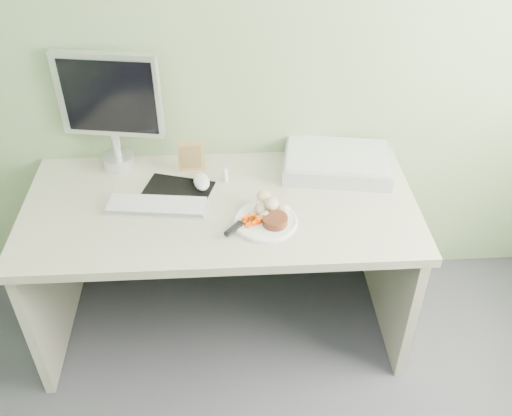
{
  "coord_description": "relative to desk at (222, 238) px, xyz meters",
  "views": [
    {
      "loc": [
        0.04,
        -0.21,
        2.15
      ],
      "look_at": [
        0.14,
        1.5,
        0.8
      ],
      "focal_mm": 40.0,
      "sensor_mm": 36.0,
      "label": 1
    }
  ],
  "objects": [
    {
      "name": "wall_back",
      "position": [
        0.0,
        0.38,
        0.8
      ],
      "size": [
        3.5,
        0.0,
        3.5
      ],
      "primitive_type": "plane",
      "rotation": [
        1.57,
        0.0,
        0.0
      ],
      "color": "gray",
      "rests_on": "floor"
    },
    {
      "name": "desk",
      "position": [
        0.0,
        0.0,
        0.0
      ],
      "size": [
        1.6,
        0.75,
        0.73
      ],
      "color": "#BEB69F",
      "rests_on": "floor"
    },
    {
      "name": "plate",
      "position": [
        0.18,
        -0.13,
        0.19
      ],
      "size": [
        0.25,
        0.25,
        0.01
      ],
      "primitive_type": "cylinder",
      "color": "white",
      "rests_on": "desk"
    },
    {
      "name": "steak",
      "position": [
        0.21,
        -0.15,
        0.21
      ],
      "size": [
        0.11,
        0.11,
        0.03
      ],
      "primitive_type": "cylinder",
      "rotation": [
        0.0,
        0.0,
        0.18
      ],
      "color": "black",
      "rests_on": "plate"
    },
    {
      "name": "potato_pile",
      "position": [
        0.2,
        -0.08,
        0.23
      ],
      "size": [
        0.13,
        0.11,
        0.06
      ],
      "primitive_type": "ellipsoid",
      "rotation": [
        0.0,
        0.0,
        0.25
      ],
      "color": "#A47E4F",
      "rests_on": "plate"
    },
    {
      "name": "carrot_heap",
      "position": [
        0.12,
        -0.14,
        0.22
      ],
      "size": [
        0.08,
        0.07,
        0.04
      ],
      "primitive_type": "cube",
      "rotation": [
        0.0,
        0.0,
        -0.32
      ],
      "color": "#FF4D05",
      "rests_on": "plate"
    },
    {
      "name": "steak_knife",
      "position": [
        0.07,
        -0.16,
        0.21
      ],
      "size": [
        0.17,
        0.19,
        0.02
      ],
      "rotation": [
        0.0,
        0.0,
        0.88
      ],
      "color": "silver",
      "rests_on": "plate"
    },
    {
      "name": "mousepad",
      "position": [
        -0.19,
        0.07,
        0.19
      ],
      "size": [
        0.34,
        0.31,
        0.0
      ],
      "primitive_type": "cube",
      "rotation": [
        0.0,
        0.0,
        -0.29
      ],
      "color": "black",
      "rests_on": "desk"
    },
    {
      "name": "keyboard",
      "position": [
        -0.25,
        -0.02,
        0.2
      ],
      "size": [
        0.4,
        0.16,
        0.02
      ],
      "primitive_type": "cube",
      "rotation": [
        0.0,
        0.0,
        -0.12
      ],
      "color": "white",
      "rests_on": "desk"
    },
    {
      "name": "computer_mouse",
      "position": [
        -0.08,
        0.13,
        0.2
      ],
      "size": [
        0.08,
        0.13,
        0.04
      ],
      "primitive_type": "ellipsoid",
      "rotation": [
        0.0,
        0.0,
        0.12
      ],
      "color": "white",
      "rests_on": "desk"
    },
    {
      "name": "photo_frame",
      "position": [
        -0.12,
        0.25,
        0.26
      ],
      "size": [
        0.12,
        0.02,
        0.15
      ],
      "primitive_type": "cube",
      "rotation": [
        0.0,
        0.0,
        0.06
      ],
      "color": "#A98B4F",
      "rests_on": "desk"
    },
    {
      "name": "eyedrop_bottle",
      "position": [
        0.02,
        0.16,
        0.22
      ],
      "size": [
        0.02,
        0.02,
        0.07
      ],
      "color": "white",
      "rests_on": "desk"
    },
    {
      "name": "scanner",
      "position": [
        0.51,
        0.22,
        0.22
      ],
      "size": [
        0.5,
        0.38,
        0.07
      ],
      "primitive_type": "cube",
      "rotation": [
        0.0,
        0.0,
        -0.16
      ],
      "color": "#ADB0B4",
      "rests_on": "desk"
    },
    {
      "name": "monitor",
      "position": [
        -0.44,
        0.31,
        0.48
      ],
      "size": [
        0.43,
        0.15,
        0.52
      ],
      "rotation": [
        0.0,
        0.0,
        -0.16
      ],
      "color": "silver",
      "rests_on": "desk"
    }
  ]
}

